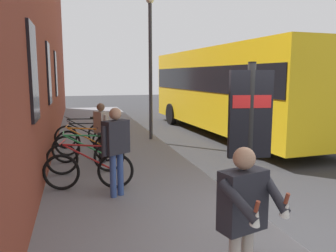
{
  "coord_description": "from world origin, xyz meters",
  "views": [
    {
      "loc": [
        -3.98,
        2.83,
        2.36
      ],
      "look_at": [
        2.54,
        1.03,
        1.33
      ],
      "focal_mm": 35.99,
      "sensor_mm": 36.0,
      "label": 1
    }
  ],
  "objects_px": {
    "bicycle_mid_rack": "(86,157)",
    "bicycle_nearest_sign": "(87,140)",
    "transit_info_sign": "(250,126)",
    "tourist_with_hotdogs": "(244,210)",
    "bicycle_beside_lamp": "(83,134)",
    "pedestrian_by_facade": "(101,126)",
    "pedestrian_near_bus": "(116,143)",
    "street_lamp": "(150,55)",
    "bicycle_under_window": "(89,170)",
    "city_bus": "(228,86)",
    "bicycle_by_door": "(87,147)"
  },
  "relations": [
    {
      "from": "bicycle_under_window",
      "to": "street_lamp",
      "type": "bearing_deg",
      "value": -25.59
    },
    {
      "from": "city_bus",
      "to": "pedestrian_by_facade",
      "type": "bearing_deg",
      "value": 124.1
    },
    {
      "from": "transit_info_sign",
      "to": "pedestrian_near_bus",
      "type": "distance_m",
      "value": 2.78
    },
    {
      "from": "bicycle_by_door",
      "to": "pedestrian_near_bus",
      "type": "xyz_separation_m",
      "value": [
        -2.68,
        -0.44,
        0.62
      ]
    },
    {
      "from": "tourist_with_hotdogs",
      "to": "street_lamp",
      "type": "height_order",
      "value": "street_lamp"
    },
    {
      "from": "bicycle_mid_rack",
      "to": "pedestrian_near_bus",
      "type": "distance_m",
      "value": 1.85
    },
    {
      "from": "bicycle_beside_lamp",
      "to": "city_bus",
      "type": "xyz_separation_m",
      "value": [
        1.47,
        -5.64,
        1.41
      ]
    },
    {
      "from": "bicycle_beside_lamp",
      "to": "street_lamp",
      "type": "bearing_deg",
      "value": -73.75
    },
    {
      "from": "bicycle_beside_lamp",
      "to": "tourist_with_hotdogs",
      "type": "distance_m",
      "value": 8.18
    },
    {
      "from": "pedestrian_by_facade",
      "to": "street_lamp",
      "type": "relative_size",
      "value": 0.31
    },
    {
      "from": "bicycle_beside_lamp",
      "to": "pedestrian_by_facade",
      "type": "distance_m",
      "value": 2.17
    },
    {
      "from": "bicycle_mid_rack",
      "to": "tourist_with_hotdogs",
      "type": "xyz_separation_m",
      "value": [
        -5.02,
        -1.3,
        0.59
      ]
    },
    {
      "from": "pedestrian_near_bus",
      "to": "street_lamp",
      "type": "bearing_deg",
      "value": -18.92
    },
    {
      "from": "bicycle_mid_rack",
      "to": "pedestrian_near_bus",
      "type": "xyz_separation_m",
      "value": [
        -1.67,
        -0.49,
        0.62
      ]
    },
    {
      "from": "bicycle_mid_rack",
      "to": "bicycle_beside_lamp",
      "type": "xyz_separation_m",
      "value": [
        3.03,
        0.01,
        0.0
      ]
    },
    {
      "from": "bicycle_nearest_sign",
      "to": "city_bus",
      "type": "relative_size",
      "value": 0.16
    },
    {
      "from": "bicycle_mid_rack",
      "to": "bicycle_by_door",
      "type": "relative_size",
      "value": 1.0
    },
    {
      "from": "bicycle_beside_lamp",
      "to": "pedestrian_by_facade",
      "type": "bearing_deg",
      "value": -168.27
    },
    {
      "from": "street_lamp",
      "to": "transit_info_sign",
      "type": "bearing_deg",
      "value": 176.84
    },
    {
      "from": "bicycle_under_window",
      "to": "city_bus",
      "type": "bearing_deg",
      "value": -44.9
    },
    {
      "from": "pedestrian_by_facade",
      "to": "city_bus",
      "type": "bearing_deg",
      "value": -55.9
    },
    {
      "from": "bicycle_beside_lamp",
      "to": "pedestrian_by_facade",
      "type": "xyz_separation_m",
      "value": [
        -2.06,
        -0.43,
        0.54
      ]
    },
    {
      "from": "transit_info_sign",
      "to": "pedestrian_near_bus",
      "type": "xyz_separation_m",
      "value": [
        2.31,
        1.42,
        -0.59
      ]
    },
    {
      "from": "bicycle_nearest_sign",
      "to": "pedestrian_by_facade",
      "type": "distance_m",
      "value": 1.2
    },
    {
      "from": "transit_info_sign",
      "to": "bicycle_under_window",
      "type": "bearing_deg",
      "value": 33.8
    },
    {
      "from": "pedestrian_near_bus",
      "to": "street_lamp",
      "type": "relative_size",
      "value": 0.34
    },
    {
      "from": "pedestrian_near_bus",
      "to": "transit_info_sign",
      "type": "bearing_deg",
      "value": -148.51
    },
    {
      "from": "bicycle_under_window",
      "to": "city_bus",
      "type": "relative_size",
      "value": 0.17
    },
    {
      "from": "bicycle_nearest_sign",
      "to": "pedestrian_by_facade",
      "type": "xyz_separation_m",
      "value": [
        -1.01,
        -0.35,
        0.54
      ]
    },
    {
      "from": "city_bus",
      "to": "street_lamp",
      "type": "xyz_separation_m",
      "value": [
        -0.79,
        3.3,
        1.11
      ]
    },
    {
      "from": "pedestrian_near_bus",
      "to": "city_bus",
      "type": "bearing_deg",
      "value": -39.83
    },
    {
      "from": "transit_info_sign",
      "to": "tourist_with_hotdogs",
      "type": "height_order",
      "value": "transit_info_sign"
    },
    {
      "from": "street_lamp",
      "to": "city_bus",
      "type": "bearing_deg",
      "value": -76.55
    },
    {
      "from": "bicycle_by_door",
      "to": "tourist_with_hotdogs",
      "type": "bearing_deg",
      "value": -168.31
    },
    {
      "from": "bicycle_under_window",
      "to": "bicycle_mid_rack",
      "type": "relative_size",
      "value": 0.99
    },
    {
      "from": "bicycle_by_door",
      "to": "pedestrian_by_facade",
      "type": "relative_size",
      "value": 1.15
    },
    {
      "from": "bicycle_by_door",
      "to": "city_bus",
      "type": "bearing_deg",
      "value": -58.02
    },
    {
      "from": "transit_info_sign",
      "to": "bicycle_by_door",
      "type": "bearing_deg",
      "value": 20.41
    },
    {
      "from": "bicycle_nearest_sign",
      "to": "transit_info_sign",
      "type": "height_order",
      "value": "transit_info_sign"
    },
    {
      "from": "bicycle_under_window",
      "to": "bicycle_beside_lamp",
      "type": "height_order",
      "value": "same"
    },
    {
      "from": "bicycle_mid_rack",
      "to": "bicycle_nearest_sign",
      "type": "relative_size",
      "value": 1.02
    },
    {
      "from": "street_lamp",
      "to": "tourist_with_hotdogs",
      "type": "bearing_deg",
      "value": 173.24
    },
    {
      "from": "bicycle_mid_rack",
      "to": "tourist_with_hotdogs",
      "type": "height_order",
      "value": "tourist_with_hotdogs"
    },
    {
      "from": "bicycle_beside_lamp",
      "to": "street_lamp",
      "type": "height_order",
      "value": "street_lamp"
    },
    {
      "from": "bicycle_mid_rack",
      "to": "tourist_with_hotdogs",
      "type": "relative_size",
      "value": 1.12
    },
    {
      "from": "bicycle_beside_lamp",
      "to": "city_bus",
      "type": "distance_m",
      "value": 6.0
    },
    {
      "from": "bicycle_nearest_sign",
      "to": "city_bus",
      "type": "xyz_separation_m",
      "value": [
        2.52,
        -5.56,
        1.41
      ]
    },
    {
      "from": "pedestrian_near_bus",
      "to": "bicycle_mid_rack",
      "type": "bearing_deg",
      "value": 16.45
    },
    {
      "from": "city_bus",
      "to": "street_lamp",
      "type": "bearing_deg",
      "value": 103.45
    },
    {
      "from": "bicycle_by_door",
      "to": "city_bus",
      "type": "height_order",
      "value": "city_bus"
    }
  ]
}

